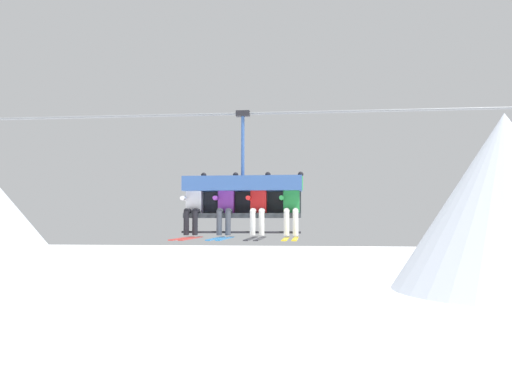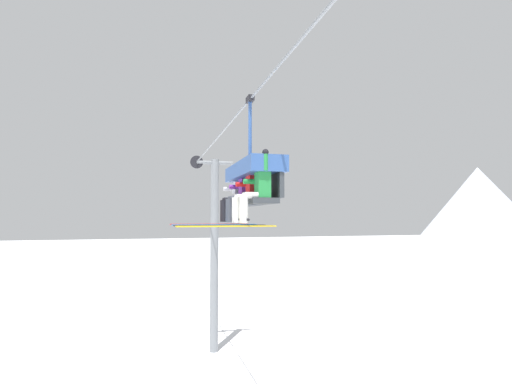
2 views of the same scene
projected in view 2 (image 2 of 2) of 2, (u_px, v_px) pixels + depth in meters
The scene contains 8 objects.
mountain_peak_west at pixel (479, 217), 46.30m from camera, with size 18.43×18.43×11.55m.
lift_tower_near at pixel (214, 249), 17.33m from camera, with size 0.36×1.88×8.42m.
lift_cable at pixel (247, 103), 8.33m from camera, with size 20.72×0.05×0.05m.
chairlift_chair at pixel (254, 177), 7.99m from camera, with size 2.42×0.74×2.51m.
skier_white at pixel (233, 194), 8.88m from camera, with size 0.48×1.70×1.34m.
skier_purple at pixel (240, 192), 8.24m from camera, with size 0.48×1.70×1.34m.
skier_red at pixel (247, 190), 7.60m from camera, with size 0.48×1.70×1.34m.
skier_green at pixel (256, 187), 6.96m from camera, with size 0.48×1.70×1.34m.
Camera 2 is at (8.36, -2.72, 5.77)m, focal length 28.00 mm.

